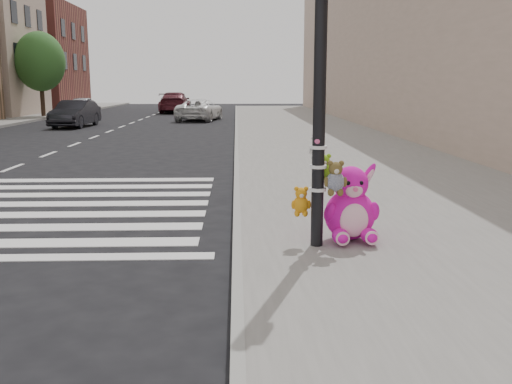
{
  "coord_description": "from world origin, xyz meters",
  "views": [
    {
      "loc": [
        1.55,
        -5.43,
        2.24
      ],
      "look_at": [
        1.82,
        2.38,
        0.75
      ],
      "focal_mm": 40.0,
      "sensor_mm": 36.0,
      "label": 1
    }
  ],
  "objects_px": {
    "red_teddy": "(367,226)",
    "car_white_near": "(200,110)",
    "pink_bunny": "(351,208)",
    "car_dark_far": "(75,114)",
    "signal_pole": "(320,124)"
  },
  "relations": [
    {
      "from": "red_teddy",
      "to": "car_dark_far",
      "type": "xyz_separation_m",
      "value": [
        -10.28,
        22.5,
        0.45
      ]
    },
    {
      "from": "signal_pole",
      "to": "car_white_near",
      "type": "distance_m",
      "value": 28.44
    },
    {
      "from": "car_white_near",
      "to": "red_teddy",
      "type": "bearing_deg",
      "value": 107.84
    },
    {
      "from": "red_teddy",
      "to": "car_dark_far",
      "type": "bearing_deg",
      "value": 120.03
    },
    {
      "from": "signal_pole",
      "to": "red_teddy",
      "type": "height_order",
      "value": "signal_pole"
    },
    {
      "from": "red_teddy",
      "to": "car_white_near",
      "type": "bearing_deg",
      "value": 103.92
    },
    {
      "from": "signal_pole",
      "to": "car_dark_far",
      "type": "distance_m",
      "value": 24.99
    },
    {
      "from": "red_teddy",
      "to": "car_white_near",
      "type": "height_order",
      "value": "car_white_near"
    },
    {
      "from": "red_teddy",
      "to": "car_white_near",
      "type": "xyz_separation_m",
      "value": [
        -4.1,
        27.64,
        0.41
      ]
    },
    {
      "from": "red_teddy",
      "to": "car_white_near",
      "type": "distance_m",
      "value": 27.94
    },
    {
      "from": "pink_bunny",
      "to": "car_white_near",
      "type": "height_order",
      "value": "car_white_near"
    },
    {
      "from": "car_dark_far",
      "to": "car_white_near",
      "type": "bearing_deg",
      "value": 43.75
    },
    {
      "from": "pink_bunny",
      "to": "red_teddy",
      "type": "height_order",
      "value": "pink_bunny"
    },
    {
      "from": "red_teddy",
      "to": "pink_bunny",
      "type": "bearing_deg",
      "value": -125.48
    },
    {
      "from": "pink_bunny",
      "to": "car_dark_far",
      "type": "distance_m",
      "value": 24.94
    }
  ]
}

